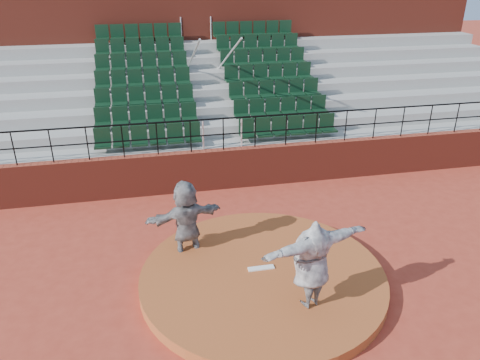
% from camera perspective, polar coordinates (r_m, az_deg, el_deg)
% --- Properties ---
extents(ground, '(90.00, 90.00, 0.00)m').
position_cam_1_polar(ground, '(10.86, 2.76, -12.26)').
color(ground, '#A73825').
rests_on(ground, ground).
extents(pitchers_mound, '(5.50, 5.50, 0.25)m').
position_cam_1_polar(pitchers_mound, '(10.79, 2.77, -11.73)').
color(pitchers_mound, '#A54F25').
rests_on(pitchers_mound, ground).
extents(pitching_rubber, '(0.60, 0.15, 0.03)m').
position_cam_1_polar(pitching_rubber, '(10.82, 2.59, -10.67)').
color(pitching_rubber, white).
rests_on(pitching_rubber, pitchers_mound).
extents(boundary_wall, '(24.00, 0.30, 1.30)m').
position_cam_1_polar(boundary_wall, '(14.77, -1.98, 1.40)').
color(boundary_wall, maroon).
rests_on(boundary_wall, ground).
extents(wall_railing, '(24.04, 0.05, 1.03)m').
position_cam_1_polar(wall_railing, '(14.27, -2.06, 6.47)').
color(wall_railing, black).
rests_on(wall_railing, boundary_wall).
extents(seating_deck, '(24.00, 5.97, 4.63)m').
position_cam_1_polar(seating_deck, '(17.89, -4.07, 8.33)').
color(seating_deck, gray).
rests_on(seating_deck, ground).
extents(press_box_facade, '(24.00, 3.00, 7.10)m').
position_cam_1_polar(press_box_facade, '(21.28, -5.81, 16.79)').
color(press_box_facade, maroon).
rests_on(press_box_facade, ground).
extents(pitcher, '(2.48, 1.28, 1.94)m').
position_cam_1_polar(pitcher, '(9.40, 8.73, -10.05)').
color(pitcher, black).
rests_on(pitcher, pitchers_mound).
extents(fielder, '(1.97, 1.00, 2.03)m').
position_cam_1_polar(fielder, '(11.20, -6.59, -4.92)').
color(fielder, black).
rests_on(fielder, ground).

